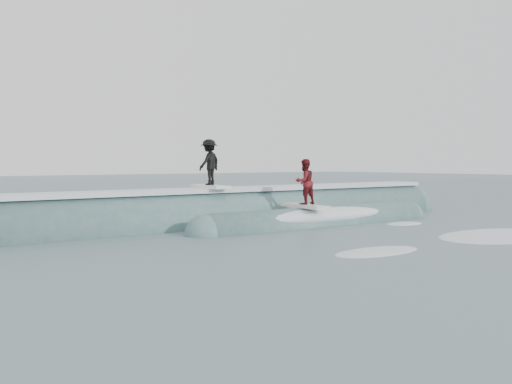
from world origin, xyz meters
TOP-DOWN VIEW (x-y plane):
  - ground at (0.00, 0.00)m, footprint 160.00×160.00m
  - breaking_wave at (0.31, 4.29)m, footprint 20.20×3.94m
  - surfer_black at (-1.18, 4.67)m, footprint 1.12×2.04m
  - surfer_red at (1.06, 2.47)m, footprint 0.73×2.04m
  - whitewater at (3.48, -2.38)m, footprint 9.19×5.90m
  - far_swells at (-0.19, 17.65)m, footprint 40.34×8.65m

SIDE VIEW (x-z plane):
  - ground at x=0.00m, z-range 0.00..0.00m
  - whitewater at x=3.48m, z-range -0.05..0.05m
  - far_swells at x=-0.19m, z-range -0.40..0.40m
  - breaking_wave at x=0.31m, z-range -1.12..1.20m
  - surfer_red at x=1.06m, z-range 0.54..2.11m
  - surfer_black at x=-1.18m, z-range 1.18..2.79m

